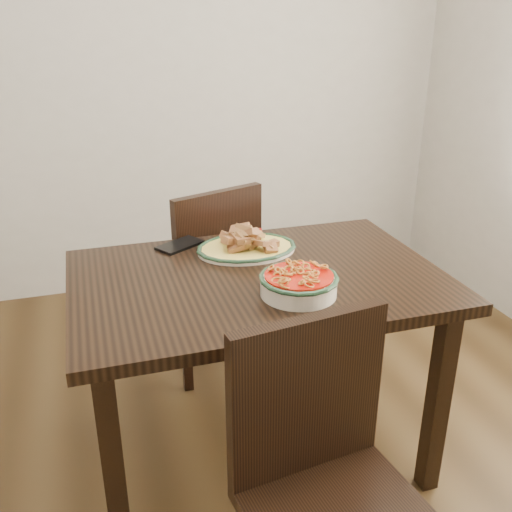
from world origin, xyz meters
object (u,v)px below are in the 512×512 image
object	(u,v)px
dining_table	(258,301)
smartphone	(180,245)
chair_near	(326,477)
noodle_bowl	(299,281)
fish_plate	(247,240)
chair_far	(206,271)

from	to	relation	value
dining_table	smartphone	xyz separation A→B (m)	(-0.20, 0.33, 0.10)
chair_near	noodle_bowl	size ratio (longest dim) A/B	3.63
fish_plate	noodle_bowl	distance (m)	0.39
chair_near	smartphone	xyz separation A→B (m)	(-0.17, 0.99, 0.26)
chair_far	noodle_bowl	bearing A→B (deg)	78.34
noodle_bowl	smartphone	size ratio (longest dim) A/B	1.44
chair_far	noodle_bowl	distance (m)	0.86
chair_near	smartphone	size ratio (longest dim) A/B	5.22
chair_near	fish_plate	world-z (taller)	chair_near
chair_far	chair_near	world-z (taller)	same
chair_near	fish_plate	xyz separation A→B (m)	(0.05, 0.87, 0.30)
dining_table	noodle_bowl	xyz separation A→B (m)	(0.08, -0.17, 0.14)
dining_table	smartphone	distance (m)	0.40
chair_far	chair_near	size ratio (longest dim) A/B	1.00
fish_plate	smartphone	distance (m)	0.26
noodle_bowl	smartphone	world-z (taller)	noodle_bowl
dining_table	noodle_bowl	distance (m)	0.24
dining_table	chair_far	size ratio (longest dim) A/B	1.37
smartphone	noodle_bowl	bearing A→B (deg)	-92.94
noodle_bowl	smartphone	distance (m)	0.57
chair_near	dining_table	bearing A→B (deg)	79.65
dining_table	chair_far	distance (m)	0.65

